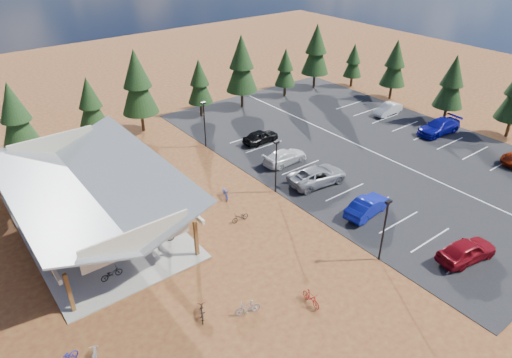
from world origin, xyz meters
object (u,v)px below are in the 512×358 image
Objects in this scene: bike_5 at (123,211)px; car_7 at (439,127)px; bike_1 at (83,238)px; bike_12 at (202,313)px; bike_7 at (91,175)px; bike_2 at (69,209)px; car_3 at (285,157)px; bike_0 at (111,274)px; car_2 at (317,176)px; bike_pavilion at (88,185)px; bike_3 at (50,195)px; bike_9 at (95,358)px; trash_bin_0 at (190,214)px; trash_bin_1 at (183,207)px; car_4 at (261,136)px; car_0 at (467,250)px; car_9 at (388,109)px; lamp_post_2 at (204,121)px; lamp_post_1 at (276,163)px; bike_13 at (248,308)px; bike_14 at (225,192)px; car_1 at (367,206)px; bike_4 at (163,238)px; bike_6 at (101,211)px; bike_11 at (311,298)px; bike_16 at (240,217)px.

bike_5 is 0.28× the size of car_7.
bike_12 is (3.33, -11.89, -0.16)m from bike_1.
bike_7 is at bearing 1.83° from bike_5.
bike_2 is 20.95m from car_3.
car_2 is at bearing -89.78° from bike_0.
bike_3 is (-1.84, 5.88, -3.17)m from bike_pavilion.
bike_2 is at bearing -3.66° from bike_0.
bike_2 is 16.41m from bike_9.
bike_9 is (-11.56, -9.19, 0.10)m from trash_bin_0.
bike_0 is (-8.09, -4.36, 0.06)m from trash_bin_1.
bike_5 is 18.66m from car_4.
bike_5 is at bearing -65.31° from bike_12.
car_0 is at bearing -47.93° from car_7.
car_2 is at bearing -71.17° from car_9.
bike_2 is at bearing -165.40° from lamp_post_2.
lamp_post_2 is at bearing 90.00° from lamp_post_1.
trash_bin_0 is 0.53× the size of bike_2.
car_0 reaches higher than bike_5.
trash_bin_0 is 15.98m from car_4.
car_3 is at bearing 167.83° from car_4.
bike_13 is (5.33, -18.14, -0.04)m from bike_2.
car_2 is (8.27, -3.27, 0.36)m from bike_14.
bike_1 is 10.24m from bike_7.
bike_9 is at bearing 21.60° from bike_12.
bike_5 is at bearing 46.12° from car_1.
car_4 is (9.54, 7.04, 0.28)m from bike_14.
car_4 reaches higher than bike_7.
lamp_post_1 is at bearing -15.42° from trash_bin_1.
lamp_post_2 reaches higher than bike_4.
bike_6 is 1.07× the size of bike_11.
bike_16 is (10.90, -9.61, -0.13)m from bike_2.
car_0 is (13.39, -16.86, 0.41)m from trash_bin_0.
car_9 reaches higher than trash_bin_0.
bike_0 is 10.03m from bike_13.
bike_14 is (8.46, -10.40, -0.07)m from bike_7.
car_7 is (39.49, -9.35, 0.33)m from bike_2.
lamp_post_2 is 3.03× the size of bike_11.
bike_pavilion is 4.09× the size of car_1.
bike_13 is at bearing -71.51° from car_7.
bike_9 reaches higher than trash_bin_0.
bike_7 reaches higher than trash_bin_0.
bike_12 is at bearing 156.97° from bike_11.
bike_11 is at bearing -153.67° from bike_7.
car_7 is 7.35m from car_9.
lamp_post_1 is 1.08× the size of car_1.
car_1 is at bearing 28.02° from bike_11.
bike_3 is (-16.84, -1.12, -2.32)m from lamp_post_2.
bike_1 is (-8.28, 2.04, 0.12)m from trash_bin_0.
car_7 reaches higher than trash_bin_1.
bike_7 is at bearing -70.29° from bike_3.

